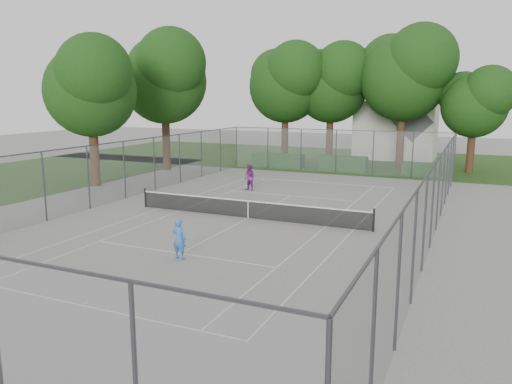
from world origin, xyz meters
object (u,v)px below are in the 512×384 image
at_px(woman_player, 250,178).
at_px(tennis_net, 248,209).
at_px(girl_player, 179,239).
at_px(house, 397,120).

bearing_deg(woman_player, tennis_net, -49.62).
xyz_separation_m(tennis_net, girl_player, (0.32, -6.96, 0.28)).
relative_size(tennis_net, girl_player, 8.11).
xyz_separation_m(tennis_net, woman_player, (-3.11, 6.94, 0.37)).
relative_size(tennis_net, woman_player, 7.30).
bearing_deg(girl_player, house, -92.89).
bearing_deg(woman_player, house, 91.01).
relative_size(house, girl_player, 5.95).
height_order(tennis_net, girl_player, girl_player).
relative_size(house, woman_player, 5.35).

